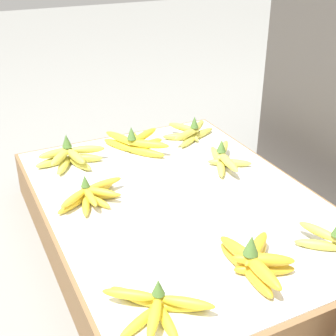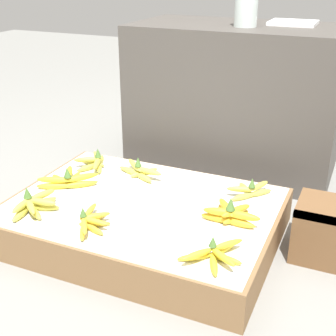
% 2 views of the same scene
% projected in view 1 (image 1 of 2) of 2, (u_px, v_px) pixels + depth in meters
% --- Properties ---
extents(ground_plane, '(10.00, 10.00, 0.00)m').
position_uv_depth(ground_plane, '(180.00, 241.00, 1.51)').
color(ground_plane, gray).
extents(display_platform, '(1.11, 0.81, 0.16)m').
position_uv_depth(display_platform, '(180.00, 221.00, 1.47)').
color(display_platform, olive).
rests_on(display_platform, ground_plane).
extents(banana_bunch_front_left, '(0.14, 0.25, 0.10)m').
position_uv_depth(banana_bunch_front_left, '(70.00, 157.00, 1.62)').
color(banana_bunch_front_left, gold).
rests_on(banana_bunch_front_left, display_platform).
extents(banana_bunch_front_midleft, '(0.16, 0.23, 0.08)m').
position_uv_depth(banana_bunch_front_midleft, '(91.00, 195.00, 1.41)').
color(banana_bunch_front_midleft, gold).
rests_on(banana_bunch_front_midleft, display_platform).
extents(banana_bunch_front_right, '(0.22, 0.22, 0.09)m').
position_uv_depth(banana_bunch_front_right, '(156.00, 307.00, 0.99)').
color(banana_bunch_front_right, yellow).
rests_on(banana_bunch_front_right, display_platform).
extents(banana_bunch_middle_left, '(0.25, 0.22, 0.10)m').
position_uv_depth(banana_bunch_middle_left, '(136.00, 143.00, 1.73)').
color(banana_bunch_middle_left, yellow).
rests_on(banana_bunch_middle_left, display_platform).
extents(banana_bunch_middle_right, '(0.24, 0.16, 0.11)m').
position_uv_depth(banana_bunch_middle_right, '(254.00, 261.00, 1.12)').
color(banana_bunch_middle_right, gold).
rests_on(banana_bunch_middle_right, display_platform).
extents(banana_bunch_back_left, '(0.18, 0.23, 0.10)m').
position_uv_depth(banana_bunch_back_left, '(190.00, 133.00, 1.82)').
color(banana_bunch_back_left, gold).
rests_on(banana_bunch_back_left, display_platform).
extents(banana_bunch_back_midleft, '(0.25, 0.16, 0.10)m').
position_uv_depth(banana_bunch_back_midleft, '(223.00, 158.00, 1.62)').
color(banana_bunch_back_midleft, '#DBCC4C').
rests_on(banana_bunch_back_midleft, display_platform).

